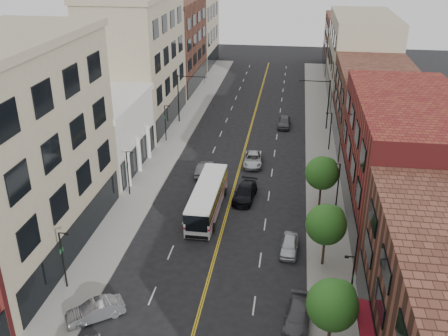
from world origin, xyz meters
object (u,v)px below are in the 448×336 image
at_px(car_parked_far, 289,245).
at_px(car_lane_b, 253,159).
at_px(car_angle_b, 95,311).
at_px(car_parked_mid, 298,316).
at_px(car_lane_behind, 204,169).
at_px(car_lane_a, 245,193).
at_px(city_bus, 207,197).
at_px(car_lane_c, 284,122).

bearing_deg(car_parked_far, car_lane_b, 108.10).
bearing_deg(car_angle_b, car_parked_mid, 60.88).
bearing_deg(car_lane_behind, car_lane_a, 135.71).
height_order(car_lane_a, car_lane_b, car_lane_a).
xyz_separation_m(city_bus, car_lane_behind, (-1.88, 8.61, -0.95)).
xyz_separation_m(city_bus, car_parked_mid, (9.28, -15.16, -1.02)).
bearing_deg(car_lane_c, car_lane_behind, -114.53).
relative_size(car_angle_b, car_lane_a, 0.82).
height_order(city_bus, car_lane_b, city_bus).
relative_size(car_angle_b, car_parked_far, 1.08).
bearing_deg(car_angle_b, car_lane_b, 127.75).
relative_size(city_bus, car_lane_b, 2.27).
relative_size(car_parked_far, car_lane_a, 0.76).
distance_m(city_bus, car_parked_far, 10.44).
height_order(city_bus, car_angle_b, city_bus).
height_order(car_parked_mid, car_lane_behind, car_lane_behind).
xyz_separation_m(city_bus, car_lane_b, (3.50, 12.37, -0.99)).
height_order(car_angle_b, car_lane_b, car_angle_b).
xyz_separation_m(car_parked_far, car_lane_a, (-4.94, 9.30, 0.08)).
bearing_deg(car_parked_mid, car_parked_far, 100.38).
distance_m(car_parked_mid, car_lane_c, 41.76).
bearing_deg(car_angle_b, city_bus, 126.87).
distance_m(car_angle_b, car_parked_mid, 14.77).
xyz_separation_m(car_lane_behind, car_lane_b, (5.38, 3.76, -0.04)).
height_order(car_lane_b, car_lane_c, car_lane_c).
height_order(city_bus, car_lane_c, city_bus).
xyz_separation_m(car_parked_mid, car_lane_c, (-2.43, 41.69, 0.11)).
bearing_deg(car_lane_c, car_parked_far, -85.74).
distance_m(car_parked_mid, car_lane_a, 19.29).
bearing_deg(car_parked_far, car_lane_a, 121.09).
relative_size(city_bus, car_lane_behind, 2.55).
distance_m(car_parked_mid, car_lane_behind, 26.26).
height_order(city_bus, car_parked_far, city_bus).
bearing_deg(car_lane_b, car_lane_c, 73.79).
xyz_separation_m(car_parked_far, car_lane_behind, (-10.33, 14.66, 0.06)).
height_order(car_parked_far, car_lane_a, car_lane_a).
relative_size(city_bus, car_parked_mid, 2.49).
bearing_deg(car_lane_behind, car_angle_b, 82.73).
relative_size(car_angle_b, car_lane_behind, 0.95).
relative_size(car_angle_b, car_parked_mid, 0.93).
relative_size(car_parked_mid, car_parked_far, 1.16).
bearing_deg(car_parked_far, city_bus, 147.45).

